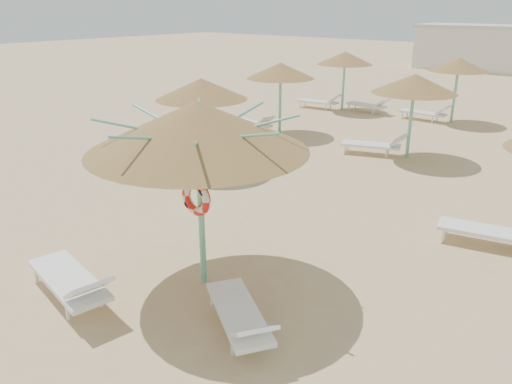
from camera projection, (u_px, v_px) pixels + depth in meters
The scene contains 6 objects.
ground at pixel (182, 275), 9.19m from camera, with size 120.00×120.00×0.00m, color tan.
main_palapa at pixel (198, 127), 7.99m from camera, with size 3.64×3.64×3.26m.
lounger_main_a at pixel (72, 281), 8.27m from camera, with size 2.31×1.03×0.81m.
lounger_main_b at pixel (241, 315), 7.43m from camera, with size 1.97×1.54×0.71m.
palapa_field at pixel (464, 89), 14.88m from camera, with size 19.15×14.40×2.72m.
service_hut at pixel (475, 47), 37.34m from camera, with size 8.40×4.40×3.25m.
Camera 1 is at (6.22, -5.30, 4.69)m, focal length 35.00 mm.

